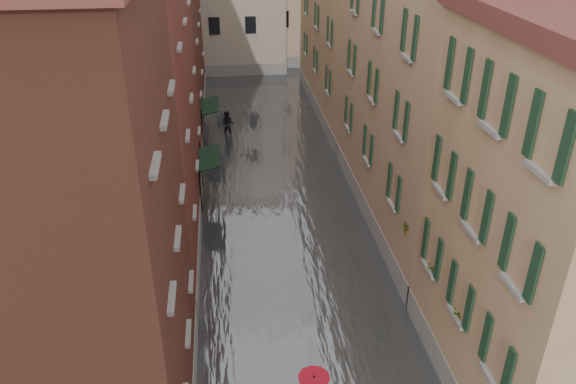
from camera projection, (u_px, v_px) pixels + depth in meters
ground at (312, 358)px, 19.57m from camera, size 120.00×120.00×0.00m
floodwater at (275, 185)px, 30.89m from camera, size 10.00×60.00×0.20m
building_left_near at (54, 249)px, 14.01m from camera, size 6.00×8.00×13.00m
building_left_mid at (119, 108)px, 23.74m from camera, size 6.00×14.00×12.50m
building_left_far at (151, 19)px, 36.49m from camera, size 6.00×16.00×14.00m
building_right_near at (572, 238)px, 15.83m from camera, size 6.00×8.00×11.50m
building_right_mid at (438, 90)px, 25.09m from camera, size 6.00×14.00×13.00m
building_right_far at (360, 33)px, 38.55m from camera, size 6.00×16.00×11.50m
awning_near at (209, 159)px, 28.25m from camera, size 1.09×2.90×2.80m
awning_far at (209, 107)px, 35.05m from camera, size 1.09×3.02×2.80m
window_planters at (435, 261)px, 18.70m from camera, size 0.59×5.82×0.84m
pedestrian_far at (228, 124)px, 36.68m from camera, size 1.04×0.91×1.79m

